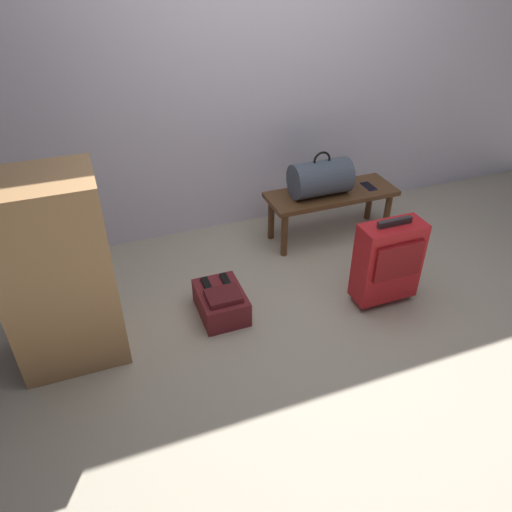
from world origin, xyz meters
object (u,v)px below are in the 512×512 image
Objects in this scene: cell_phone at (369,186)px; suitcase_upright_red at (388,261)px; duffel_bag_slate at (321,178)px; side_cabinet at (58,274)px; backpack_maroon at (221,302)px; bench at (331,199)px.

cell_phone is 0.91m from suitcase_upright_red.
side_cabinet is (-1.85, -0.62, 0.03)m from duffel_bag_slate.
suitcase_upright_red reaches higher than backpack_maroon.
suitcase_upright_red is (-0.05, -0.85, -0.01)m from bench.
side_cabinet reaches higher than suitcase_upright_red.
side_cabinet is (-2.27, -0.60, 0.16)m from cell_phone.
bench is at bearing 86.86° from suitcase_upright_red.
cell_phone is at bearing -3.01° from duffel_bag_slate.
duffel_bag_slate is 1.22m from backpack_maroon.
cell_phone is 1.53m from backpack_maroon.
suitcase_upright_red is at bearing -13.45° from backpack_maroon.
bench is 1.62× the size of suitcase_upright_red.
bench is 2.27× the size of duffel_bag_slate.
side_cabinet reaches higher than duffel_bag_slate.
side_cabinet reaches higher than cell_phone.
duffel_bag_slate reaches higher than suitcase_upright_red.
cell_phone is at bearing -4.05° from bench.
cell_phone is at bearing 66.93° from suitcase_upright_red.
cell_phone is (0.41, -0.02, -0.13)m from duffel_bag_slate.
duffel_bag_slate is 0.40× the size of side_cabinet.
side_cabinet reaches higher than backpack_maroon.
bench is at bearing 0.00° from duffel_bag_slate.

